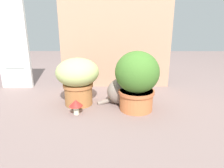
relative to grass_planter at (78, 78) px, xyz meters
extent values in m
plane|color=#7A6561|center=(0.24, -0.07, -0.22)|extent=(6.00, 6.00, 0.00)
cube|color=tan|center=(0.30, 0.47, 0.27)|extent=(1.08, 0.03, 0.97)
cube|color=white|center=(-0.69, 0.43, 0.22)|extent=(0.30, 0.04, 0.88)
cube|color=silver|center=(-0.69, 0.41, 0.27)|extent=(0.19, 0.01, 0.56)
cylinder|color=#AB6D3B|center=(0.00, 0.00, -0.13)|extent=(0.22, 0.22, 0.17)
cylinder|color=#B26D3D|center=(0.00, 0.00, -0.06)|extent=(0.24, 0.24, 0.02)
ellipsoid|color=#B2C274|center=(0.00, 0.00, 0.05)|extent=(0.34, 0.34, 0.22)
cylinder|color=#C46C3D|center=(0.45, -0.10, -0.14)|extent=(0.25, 0.25, 0.15)
cylinder|color=#C8663B|center=(0.45, -0.10, -0.08)|extent=(0.27, 0.27, 0.02)
ellipsoid|color=#417128|center=(0.45, -0.10, 0.07)|extent=(0.32, 0.32, 0.31)
ellipsoid|color=gray|center=(0.36, 0.01, -0.11)|extent=(0.30, 0.25, 0.22)
ellipsoid|color=tan|center=(0.45, 0.05, -0.12)|extent=(0.10, 0.12, 0.11)
sphere|color=gray|center=(0.46, 0.05, 0.01)|extent=(0.14, 0.14, 0.11)
cone|color=gray|center=(0.45, 0.08, 0.07)|extent=(0.05, 0.05, 0.04)
cone|color=gray|center=(0.47, 0.02, 0.07)|extent=(0.05, 0.05, 0.04)
cylinder|color=gray|center=(0.23, 0.01, -0.20)|extent=(0.19, 0.09, 0.07)
cylinder|color=silver|center=(0.01, -0.19, -0.19)|extent=(0.04, 0.04, 0.06)
cone|color=red|center=(0.01, -0.19, -0.13)|extent=(0.10, 0.10, 0.05)
camera|label=1|loc=(0.28, -1.55, 0.44)|focal=32.86mm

